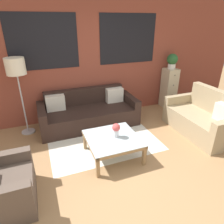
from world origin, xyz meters
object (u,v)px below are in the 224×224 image
Objects in this scene: drawer_cabinet at (169,88)px; potted_plant at (172,61)px; coffee_table at (113,140)px; floor_lamp at (16,70)px; settee_vintage at (202,119)px; couch_dark at (89,113)px; flower_vase at (116,129)px.

potted_plant is at bearing 90.00° from drawer_cabinet.
floor_lamp is at bearing 134.13° from coffee_table.
settee_vintage reaches higher than coffee_table.
settee_vintage is (2.14, -1.23, 0.03)m from couch_dark.
floor_lamp is (-1.33, 0.12, 1.08)m from couch_dark.
drawer_cabinet is (2.31, 0.23, 0.25)m from couch_dark.
drawer_cabinet is 2.68m from flower_vase.
coffee_table is at bearing -177.22° from settee_vintage.
flower_vase is (1.46, -1.44, -0.82)m from floor_lamp.
settee_vintage is 2.02m from flower_vase.
potted_plant is at bearing 1.84° from floor_lamp.
potted_plant is (0.17, 1.46, 0.95)m from settee_vintage.
coffee_table is 2.30× the size of potted_plant.
settee_vintage reaches higher than couch_dark.
drawer_cabinet reaches higher than couch_dark.
drawer_cabinet is at bearing 35.53° from flower_vase.
drawer_cabinet reaches higher than settee_vintage.
flower_vase is at bearing 3.91° from coffee_table.
drawer_cabinet is 0.74m from potted_plant.
floor_lamp is at bearing 175.01° from couch_dark.
potted_plant is 1.51× the size of flower_vase.
floor_lamp reaches higher than flower_vase.
settee_vintage is at bearing -29.83° from couch_dark.
floor_lamp is at bearing -178.16° from drawer_cabinet.
couch_dark is 2.52m from potted_plant.
settee_vintage is at bearing -96.69° from drawer_cabinet.
settee_vintage is 1.49m from drawer_cabinet.
couch_dark is 2.47m from settee_vintage.
potted_plant reaches higher than flower_vase.
coffee_table is 0.83× the size of drawer_cabinet.
flower_vase is (0.06, 0.00, 0.20)m from coffee_table.
floor_lamp is 4.14× the size of potted_plant.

